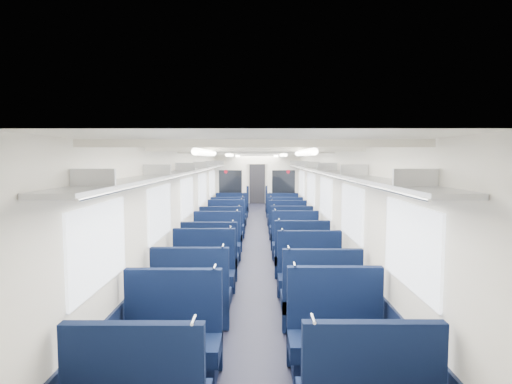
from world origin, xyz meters
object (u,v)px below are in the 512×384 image
at_px(seat_16, 228,222).
at_px(seat_22, 236,205).
at_px(seat_11, 296,246).
at_px(seat_14, 226,227).
at_px(seat_15, 288,229).
at_px(seat_17, 285,222).
at_px(seat_3, 336,341).
at_px(seat_6, 203,276).
at_px(seat_12, 221,237).
at_px(seat_5, 320,303).
at_px(seat_20, 235,208).
at_px(end_door, 257,183).
at_px(seat_4, 192,301).
at_px(bulkhead, 257,187).
at_px(seat_2, 172,345).
at_px(seat_19, 283,217).
at_px(seat_18, 231,216).
at_px(seat_9, 301,259).
at_px(seat_23, 278,205).
at_px(seat_10, 217,247).
at_px(seat_21, 280,209).
at_px(seat_13, 291,236).
at_px(seat_7, 310,280).
at_px(seat_8, 210,261).

relative_size(seat_16, seat_22, 1.00).
height_order(seat_11, seat_16, same).
relative_size(seat_14, seat_15, 1.00).
xyz_separation_m(seat_14, seat_17, (1.66, 1.00, 0.00)).
xyz_separation_m(seat_3, seat_11, (0.00, 4.56, 0.00)).
xyz_separation_m(seat_6, seat_12, (0.00, 3.26, 0.00)).
height_order(seat_5, seat_14, same).
bearing_deg(seat_20, end_door, 80.26).
distance_m(seat_4, seat_11, 3.76).
relative_size(bulkhead, seat_2, 2.52).
bearing_deg(seat_2, end_door, 87.05).
bearing_deg(seat_6, seat_22, 90.00).
bearing_deg(seat_19, seat_22, 116.83).
relative_size(seat_16, seat_18, 1.00).
relative_size(seat_5, seat_9, 1.00).
bearing_deg(seat_9, bulkhead, 97.68).
height_order(end_door, seat_2, end_door).
xyz_separation_m(seat_6, seat_15, (1.66, 4.41, 0.00)).
xyz_separation_m(seat_3, seat_14, (-1.66, 6.93, 0.00)).
xyz_separation_m(seat_4, seat_23, (1.66, 11.19, 0.00)).
distance_m(seat_4, seat_22, 11.11).
xyz_separation_m(seat_3, seat_16, (-1.66, 7.89, 0.00)).
bearing_deg(seat_15, end_door, 95.12).
height_order(seat_20, seat_23, same).
distance_m(bulkhead, seat_10, 5.27).
bearing_deg(seat_4, seat_9, 53.63).
height_order(seat_15, seat_16, same).
xyz_separation_m(seat_21, seat_23, (0.00, 1.27, 0.00)).
xyz_separation_m(seat_13, seat_15, (0.00, 1.01, 0.00)).
distance_m(seat_6, seat_14, 4.61).
relative_size(seat_16, seat_21, 1.00).
bearing_deg(seat_19, end_door, 96.79).
relative_size(seat_5, seat_21, 1.00).
bearing_deg(seat_17, seat_7, -90.00).
bearing_deg(seat_15, seat_19, 90.00).
distance_m(seat_8, seat_21, 8.01).
relative_size(seat_16, seat_23, 1.00).
bearing_deg(seat_12, seat_8, -90.00).
bearing_deg(seat_15, seat_4, -106.67).
height_order(seat_5, seat_21, same).
xyz_separation_m(seat_2, seat_14, (0.00, 7.02, 0.00)).
height_order(seat_9, seat_18, same).
xyz_separation_m(seat_3, seat_13, (0.00, 5.72, 0.00)).
xyz_separation_m(seat_6, seat_17, (1.66, 5.60, 0.00)).
relative_size(seat_5, seat_12, 1.00).
relative_size(seat_14, seat_23, 1.00).
xyz_separation_m(seat_8, seat_19, (1.66, 5.75, 0.00)).
height_order(seat_11, seat_13, same).
relative_size(seat_13, seat_21, 1.00).
bearing_deg(seat_6, seat_2, -90.00).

